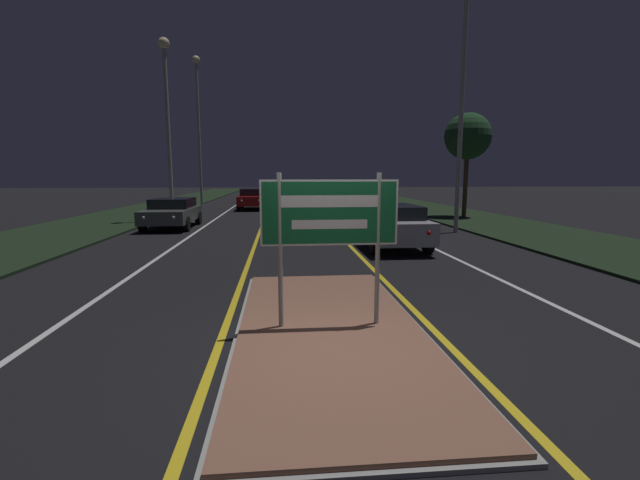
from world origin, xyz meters
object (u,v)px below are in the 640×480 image
(car_receding_1, at_px, (339,205))
(car_approaching_0, at_px, (172,212))
(car_receding_3, at_px, (336,189))
(highway_sign, at_px, (330,220))
(car_approaching_1, at_px, (252,198))
(streetlight_right_near, at_px, (463,78))
(car_receding_2, at_px, (356,194))
(streetlight_left_far, at_px, (198,112))
(streetlight_left_near, at_px, (167,104))
(car_receding_0, at_px, (390,224))

(car_receding_1, relative_size, car_approaching_0, 0.98)
(car_receding_1, distance_m, car_receding_3, 26.76)
(highway_sign, xyz_separation_m, car_approaching_1, (-2.62, 23.81, -0.93))
(car_receding_1, bearing_deg, streetlight_right_near, -52.30)
(car_receding_1, xyz_separation_m, car_receding_2, (3.17, 12.75, 0.02))
(streetlight_left_far, relative_size, car_approaching_0, 2.45)
(streetlight_left_far, relative_size, car_receding_1, 2.49)
(streetlight_left_near, distance_m, car_receding_0, 13.23)
(highway_sign, relative_size, car_approaching_1, 0.52)
(highway_sign, distance_m, car_receding_2, 29.36)
(streetlight_left_near, relative_size, streetlight_left_far, 0.83)
(highway_sign, bearing_deg, streetlight_left_far, 103.97)
(streetlight_left_near, xyz_separation_m, streetlight_left_far, (-0.31, 9.93, 1.04))
(streetlight_left_near, relative_size, car_receding_0, 1.95)
(streetlight_left_near, bearing_deg, car_receding_3, 66.25)
(streetlight_left_near, height_order, streetlight_left_far, streetlight_left_far)
(streetlight_left_near, xyz_separation_m, car_receding_1, (8.48, 0.20, -4.97))
(car_receding_2, xyz_separation_m, car_receding_3, (0.12, 13.80, -0.01))
(streetlight_left_far, distance_m, car_receding_2, 13.71)
(highway_sign, xyz_separation_m, streetlight_left_far, (-6.41, 25.79, 5.09))
(car_receding_1, relative_size, car_receding_2, 1.03)
(highway_sign, relative_size, car_receding_0, 0.50)
(streetlight_right_near, distance_m, car_approaching_1, 16.80)
(streetlight_left_near, height_order, car_receding_2, streetlight_left_near)
(car_receding_1, distance_m, car_approaching_1, 9.22)
(streetlight_left_far, distance_m, car_receding_0, 21.36)
(car_receding_2, bearing_deg, car_receding_0, -97.14)
(streetlight_left_near, relative_size, car_approaching_0, 2.04)
(car_receding_0, xyz_separation_m, car_receding_3, (2.79, 35.09, 0.04))
(car_receding_0, height_order, car_receding_3, car_receding_3)
(streetlight_left_near, xyz_separation_m, car_receding_3, (11.77, 26.76, -4.96))
(highway_sign, xyz_separation_m, car_approaching_0, (-5.53, 13.46, -0.98))
(car_receding_0, bearing_deg, car_approaching_0, 144.77)
(streetlight_right_near, xyz_separation_m, car_approaching_0, (-12.01, 2.72, -5.40))
(car_approaching_0, bearing_deg, streetlight_left_near, 103.61)
(streetlight_left_far, bearing_deg, car_receding_2, 14.20)
(car_approaching_1, bearing_deg, car_receding_1, -57.19)
(streetlight_left_far, relative_size, car_approaching_1, 2.42)
(streetlight_left_far, bearing_deg, highway_sign, -76.03)
(streetlight_left_far, bearing_deg, streetlight_left_near, -88.23)
(car_approaching_0, relative_size, car_approaching_1, 0.99)
(highway_sign, bearing_deg, car_receding_0, 69.07)
(car_receding_0, relative_size, car_receding_1, 1.06)
(streetlight_left_far, xyz_separation_m, car_approaching_1, (3.79, -1.97, -6.02))
(streetlight_left_near, bearing_deg, highway_sign, -68.94)
(highway_sign, xyz_separation_m, streetlight_left_near, (-6.11, 15.86, 4.05))
(car_receding_0, distance_m, car_approaching_1, 17.19)
(car_receding_1, distance_m, car_receding_2, 13.14)
(car_approaching_1, bearing_deg, car_approaching_0, -105.69)
(streetlight_left_far, bearing_deg, car_approaching_1, -27.49)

